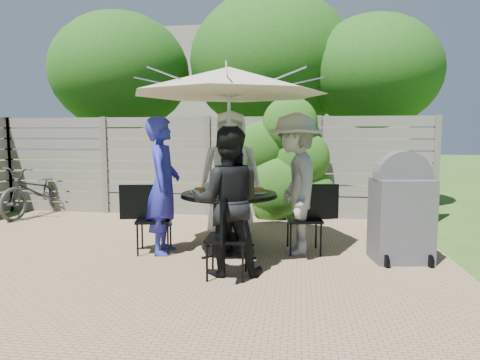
# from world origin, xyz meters

# --- Properties ---
(backyard_envelope) EXTENTS (60.00, 60.00, 5.00)m
(backyard_envelope) POSITION_xyz_m (0.09, 10.29, 2.61)
(backyard_envelope) COLOR #2E581B
(backyard_envelope) RESTS_ON ground
(patio_table) EXTENTS (1.35, 1.35, 0.78)m
(patio_table) POSITION_xyz_m (0.80, 0.55, 0.55)
(patio_table) COLOR black
(patio_table) RESTS_ON ground
(umbrella) EXTENTS (2.72, 2.72, 2.34)m
(umbrella) POSITION_xyz_m (0.80, 0.55, 2.17)
(umbrella) COLOR silver
(umbrella) RESTS_ON ground
(chair_back) EXTENTS (0.44, 0.65, 0.88)m
(chair_back) POSITION_xyz_m (0.67, 1.50, 0.27)
(chair_back) COLOR black
(chair_back) RESTS_ON ground
(person_back) EXTENTS (0.98, 0.71, 1.86)m
(person_back) POSITION_xyz_m (0.68, 1.37, 0.93)
(person_back) COLOR silver
(person_back) RESTS_ON ground
(chair_left) EXTENTS (0.67, 0.51, 0.89)m
(chair_left) POSITION_xyz_m (-0.16, 0.41, 0.27)
(chair_left) COLOR black
(chair_left) RESTS_ON ground
(person_left) EXTENTS (0.50, 0.68, 1.74)m
(person_left) POSITION_xyz_m (-0.02, 0.43, 0.87)
(person_left) COLOR #262AA8
(person_left) RESTS_ON ground
(chair_front) EXTENTS (0.44, 0.64, 0.88)m
(chair_front) POSITION_xyz_m (0.93, -0.41, 0.26)
(chair_front) COLOR black
(chair_front) RESTS_ON ground
(person_front) EXTENTS (0.85, 0.71, 1.60)m
(person_front) POSITION_xyz_m (0.91, -0.27, 0.80)
(person_front) COLOR black
(person_front) RESTS_ON ground
(chair_right) EXTENTS (0.67, 0.48, 0.89)m
(chair_right) POSITION_xyz_m (1.75, 0.68, 0.27)
(chair_right) COLOR black
(chair_right) RESTS_ON ground
(person_right) EXTENTS (0.81, 1.23, 1.78)m
(person_right) POSITION_xyz_m (1.62, 0.66, 0.89)
(person_right) COLOR #9F9E9A
(person_right) RESTS_ON ground
(plate_back) EXTENTS (0.26, 0.26, 0.06)m
(plate_back) POSITION_xyz_m (0.75, 0.91, 0.81)
(plate_back) COLOR white
(plate_back) RESTS_ON patio_table
(plate_left) EXTENTS (0.26, 0.26, 0.06)m
(plate_left) POSITION_xyz_m (0.44, 0.50, 0.81)
(plate_left) COLOR white
(plate_left) RESTS_ON patio_table
(plate_front) EXTENTS (0.26, 0.26, 0.06)m
(plate_front) POSITION_xyz_m (0.85, 0.19, 0.81)
(plate_front) COLOR white
(plate_front) RESTS_ON patio_table
(plate_right) EXTENTS (0.26, 0.26, 0.06)m
(plate_right) POSITION_xyz_m (1.16, 0.60, 0.81)
(plate_right) COLOR white
(plate_right) RESTS_ON patio_table
(glass_back) EXTENTS (0.07, 0.07, 0.14)m
(glass_back) POSITION_xyz_m (0.66, 0.79, 0.85)
(glass_back) COLOR silver
(glass_back) RESTS_ON patio_table
(glass_left) EXTENTS (0.07, 0.07, 0.14)m
(glass_left) POSITION_xyz_m (0.56, 0.41, 0.85)
(glass_left) COLOR silver
(glass_left) RESTS_ON patio_table
(glass_front) EXTENTS (0.07, 0.07, 0.14)m
(glass_front) POSITION_xyz_m (0.94, 0.31, 0.85)
(glass_front) COLOR silver
(glass_front) RESTS_ON patio_table
(syrup_jug) EXTENTS (0.09, 0.09, 0.16)m
(syrup_jug) POSITION_xyz_m (0.73, 0.59, 0.86)
(syrup_jug) COLOR #59280C
(syrup_jug) RESTS_ON patio_table
(coffee_cup) EXTENTS (0.08, 0.08, 0.12)m
(coffee_cup) POSITION_xyz_m (0.87, 0.78, 0.84)
(coffee_cup) COLOR #C6B293
(coffee_cup) RESTS_ON patio_table
(bicycle) EXTENTS (0.86, 1.85, 0.94)m
(bicycle) POSITION_xyz_m (-3.15, 2.60, 0.47)
(bicycle) COLOR #333338
(bicycle) RESTS_ON ground
(bbq_grill) EXTENTS (0.71, 0.58, 1.32)m
(bbq_grill) POSITION_xyz_m (2.87, 0.46, 0.60)
(bbq_grill) COLOR #4F4F54
(bbq_grill) RESTS_ON ground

